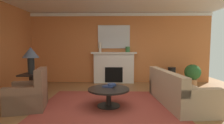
{
  "coord_description": "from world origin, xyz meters",
  "views": [
    {
      "loc": [
        -0.05,
        -4.08,
        1.44
      ],
      "look_at": [
        -0.15,
        1.02,
        1.0
      ],
      "focal_mm": 27.34,
      "sensor_mm": 36.0,
      "label": 1
    }
  ],
  "objects": [
    {
      "name": "vase_tall_corner",
      "position": [
        2.11,
        2.45,
        0.34
      ],
      "size": [
        0.29,
        0.29,
        0.68
      ],
      "primitive_type": "cylinder",
      "color": "black",
      "rests_on": "ground_plane"
    },
    {
      "name": "area_rug",
      "position": [
        -0.21,
        -0.03,
        0.01
      ],
      "size": [
        3.33,
        2.78,
        0.01
      ],
      "primitive_type": "cube",
      "color": "#993D33",
      "rests_on": "ground_plane"
    },
    {
      "name": "book_art_folio",
      "position": [
        -0.14,
        0.14,
        0.5
      ],
      "size": [
        0.22,
        0.21,
        0.05
      ],
      "primitive_type": "cube",
      "rotation": [
        0.0,
        0.0,
        0.26
      ],
      "color": "navy",
      "rests_on": "coffee_table"
    },
    {
      "name": "crown_moulding",
      "position": [
        0.0,
        2.88,
        2.75
      ],
      "size": [
        7.57,
        0.08,
        0.12
      ],
      "primitive_type": "cube",
      "color": "white"
    },
    {
      "name": "book_red_cover",
      "position": [
        -0.23,
        0.11,
        0.47
      ],
      "size": [
        0.3,
        0.26,
        0.03
      ],
      "primitive_type": "cube",
      "rotation": [
        0.0,
        0.0,
        -0.32
      ],
      "color": "navy",
      "rests_on": "coffee_table"
    },
    {
      "name": "mantel_mirror",
      "position": [
        -0.11,
        2.87,
        1.86
      ],
      "size": [
        1.28,
        0.04,
        0.93
      ],
      "primitive_type": "cube",
      "color": "silver"
    },
    {
      "name": "side_table",
      "position": [
        -2.4,
        0.61,
        0.4
      ],
      "size": [
        0.56,
        0.56,
        0.7
      ],
      "color": "black",
      "rests_on": "ground_plane"
    },
    {
      "name": "sofa",
      "position": [
        1.51,
        0.21,
        0.3
      ],
      "size": [
        1.08,
        2.17,
        0.85
      ],
      "color": "tan",
      "rests_on": "ground_plane"
    },
    {
      "name": "ground_plane",
      "position": [
        0.0,
        0.0,
        0.0
      ],
      "size": [
        9.06,
        9.06,
        0.0
      ],
      "primitive_type": "plane",
      "color": "olive"
    },
    {
      "name": "wall_fireplace",
      "position": [
        0.0,
        2.96,
        1.42
      ],
      "size": [
        7.57,
        0.12,
        2.83
      ],
      "primitive_type": "cube",
      "color": "#CC723D",
      "rests_on": "ground_plane"
    },
    {
      "name": "vase_mantel_left",
      "position": [
        -0.66,
        2.7,
        1.44
      ],
      "size": [
        0.11,
        0.11,
        0.39
      ],
      "primitive_type": "cylinder",
      "color": "beige",
      "rests_on": "fireplace"
    },
    {
      "name": "armchair_near_window",
      "position": [
        -2.06,
        -0.24,
        0.31
      ],
      "size": [
        0.97,
        0.97,
        0.95
      ],
      "color": "brown",
      "rests_on": "ground_plane"
    },
    {
      "name": "coffee_table",
      "position": [
        -0.21,
        -0.03,
        0.34
      ],
      "size": [
        1.0,
        1.0,
        0.45
      ],
      "color": "black",
      "rests_on": "ground_plane"
    },
    {
      "name": "vase_mantel_right",
      "position": [
        0.44,
        2.7,
        1.36
      ],
      "size": [
        0.18,
        0.18,
        0.22
      ],
      "primitive_type": "cylinder",
      "color": "#33703D",
      "rests_on": "fireplace"
    },
    {
      "name": "table_lamp",
      "position": [
        -2.4,
        0.61,
        1.22
      ],
      "size": [
        0.44,
        0.44,
        0.75
      ],
      "color": "black",
      "rests_on": "side_table"
    },
    {
      "name": "potted_plant",
      "position": [
        2.71,
        2.02,
        0.49
      ],
      "size": [
        0.56,
        0.56,
        0.83
      ],
      "color": "#A8754C",
      "rests_on": "ground_plane"
    },
    {
      "name": "fireplace",
      "position": [
        -0.11,
        2.75,
        0.59
      ],
      "size": [
        1.8,
        0.35,
        1.25
      ],
      "color": "white",
      "rests_on": "ground_plane"
    }
  ]
}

